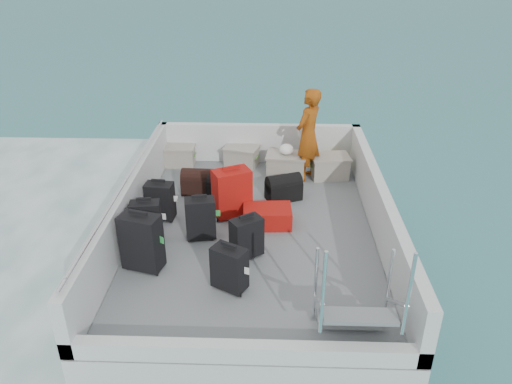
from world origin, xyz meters
TOP-DOWN VIEW (x-y plane):
  - ground at (0.00, 0.00)m, footprint 160.00×160.00m
  - ferry_hull at (0.00, 0.00)m, footprint 3.60×5.00m
  - deck at (0.00, 0.00)m, footprint 3.30×4.70m
  - deck_fittings at (0.35, -0.32)m, footprint 3.60×5.00m
  - suitcase_0 at (-1.33, -0.96)m, footprint 0.54×0.39m
  - suitcase_1 at (-1.42, -0.34)m, footprint 0.42×0.27m
  - suitcase_2 at (-1.36, 0.25)m, footprint 0.42×0.27m
  - suitcase_4 at (-0.71, -0.24)m, footprint 0.43×0.30m
  - suitcase_5 at (-0.33, 0.41)m, footprint 0.61×0.51m
  - suitcase_6 at (-0.23, -1.33)m, footprint 0.46×0.40m
  - suitcase_7 at (-0.06, -0.67)m, footprint 0.45×0.41m
  - suitcase_8 at (0.19, 0.15)m, footprint 0.70×0.48m
  - duffel_0 at (-0.91, 1.10)m, footprint 0.57×0.32m
  - duffel_1 at (-0.48, 0.86)m, footprint 0.58×0.45m
  - duffel_2 at (0.44, 0.94)m, footprint 0.61×0.48m
  - crate_0 at (-1.43, 2.20)m, footprint 0.55×0.38m
  - crate_1 at (-0.30, 2.20)m, footprint 0.64×0.52m
  - crate_2 at (0.49, 1.77)m, footprint 0.67×0.49m
  - crate_3 at (1.23, 1.77)m, footprint 0.65×0.49m
  - yellow_bag at (1.34, 2.20)m, footprint 0.28×0.26m
  - white_bag at (0.49, 1.77)m, footprint 0.24×0.24m
  - passenger at (0.83, 1.72)m, footprint 0.63×0.68m

SIDE VIEW (x-z plane):
  - ground at x=0.00m, z-range 0.00..0.00m
  - ferry_hull at x=0.00m, z-range 0.00..0.60m
  - deck at x=0.00m, z-range 0.60..0.62m
  - yellow_bag at x=1.34m, z-range 0.62..0.84m
  - suitcase_8 at x=0.19m, z-range 0.62..0.89m
  - duffel_0 at x=-0.91m, z-range 0.62..0.94m
  - duffel_1 at x=-0.48m, z-range 0.62..0.94m
  - duffel_2 at x=0.44m, z-range 0.62..0.94m
  - crate_0 at x=-1.43m, z-range 0.62..0.95m
  - crate_1 at x=-0.30m, z-range 0.62..0.95m
  - crate_3 at x=1.23m, z-range 0.62..0.98m
  - crate_2 at x=0.49m, z-range 0.62..1.00m
  - suitcase_6 at x=-0.23m, z-range 0.62..1.17m
  - suitcase_7 at x=-0.06m, z-range 0.62..1.18m
  - suitcase_2 at x=-1.36m, z-range 0.62..1.19m
  - suitcase_1 at x=-1.42m, z-range 0.62..1.21m
  - suitcase_4 at x=-0.71m, z-range 0.62..1.21m
  - suitcase_5 at x=-0.33m, z-range 0.62..1.34m
  - suitcase_0 at x=-1.33m, z-range 0.62..1.36m
  - deck_fittings at x=0.35m, z-range 0.54..1.44m
  - white_bag at x=0.49m, z-range 1.00..1.18m
  - passenger at x=0.83m, z-range 0.62..2.18m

